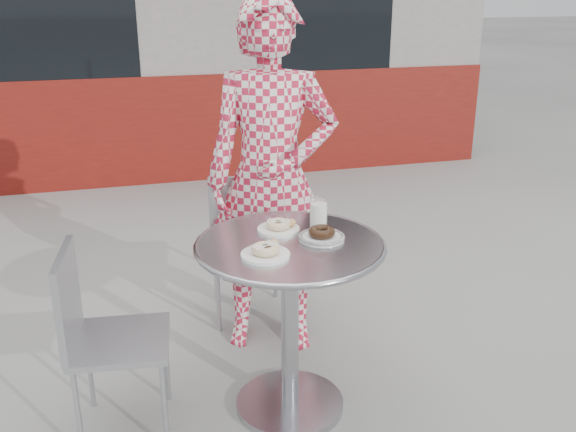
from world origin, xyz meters
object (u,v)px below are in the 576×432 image
object	(u,v)px
chair_far	(248,271)
milk_cup	(319,214)
plate_checker	(322,235)
chair_left	(121,376)
plate_near	(266,251)
bistro_table	(290,286)
seated_person	(272,180)
plate_far	(279,226)

from	to	relation	value
chair_far	milk_cup	world-z (taller)	milk_cup
plate_checker	chair_left	bearing A→B (deg)	176.36
plate_near	plate_checker	bearing A→B (deg)	22.47
chair_far	plate_near	world-z (taller)	chair_far
bistro_table	milk_cup	size ratio (longest dim) A/B	6.41
chair_far	seated_person	world-z (taller)	seated_person
seated_person	plate_checker	distance (m)	0.60
seated_person	plate_far	bearing A→B (deg)	-83.50
bistro_table	plate_checker	distance (m)	0.25
bistro_table	plate_near	xyz separation A→B (m)	(-0.13, -0.10, 0.21)
bistro_table	seated_person	world-z (taller)	seated_person
bistro_table	plate_near	world-z (taller)	plate_near
bistro_table	milk_cup	bearing A→B (deg)	41.14
chair_left	plate_far	xyz separation A→B (m)	(0.71, 0.08, 0.56)
chair_left	plate_near	distance (m)	0.83
plate_near	milk_cup	bearing A→B (deg)	40.44
milk_cup	bistro_table	bearing A→B (deg)	-138.86
plate_checker	milk_cup	xyz separation A→B (m)	(0.03, 0.14, 0.04)
bistro_table	plate_far	xyz separation A→B (m)	(-0.01, 0.14, 0.21)
plate_near	seated_person	bearing A→B (deg)	73.99
bistro_table	plate_far	bearing A→B (deg)	93.02
chair_far	plate_far	xyz separation A→B (m)	(-0.02, -0.75, 0.54)
chair_left	seated_person	distance (m)	1.14
plate_near	chair_left	bearing A→B (deg)	164.46
plate_near	plate_checker	xyz separation A→B (m)	(0.26, 0.11, -0.00)
seated_person	plate_far	size ratio (longest dim) A/B	9.76
milk_cup	chair_left	bearing A→B (deg)	-174.22
seated_person	plate_checker	bearing A→B (deg)	-67.19
chair_left	milk_cup	bearing A→B (deg)	-77.55
chair_far	plate_far	distance (m)	0.92
seated_person	plate_far	xyz separation A→B (m)	(-0.08, -0.45, -0.07)
seated_person	plate_near	world-z (taller)	seated_person
chair_far	plate_near	xyz separation A→B (m)	(-0.14, -0.99, 0.55)
seated_person	milk_cup	xyz separation A→B (m)	(0.10, -0.45, -0.03)
bistro_table	chair_far	bearing A→B (deg)	89.37
bistro_table	chair_left	world-z (taller)	chair_left
chair_left	plate_checker	world-z (taller)	plate_checker
chair_far	chair_left	world-z (taller)	chair_far
plate_far	plate_near	xyz separation A→B (m)	(-0.12, -0.25, 0.00)
chair_left	seated_person	size ratio (longest dim) A/B	0.46
chair_far	seated_person	distance (m)	0.68
chair_left	plate_near	size ratio (longest dim) A/B	4.28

